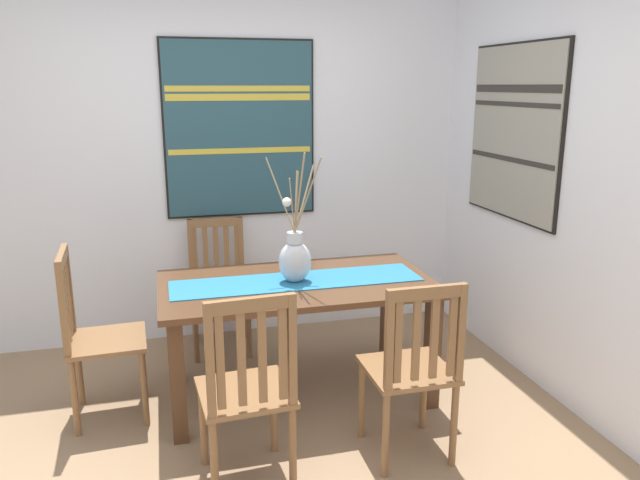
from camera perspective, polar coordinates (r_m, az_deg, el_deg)
The scene contains 12 objects.
ground_plane at distance 3.28m, azimuth -4.60°, elevation -20.51°, with size 6.40×6.40×0.03m, color #8E7051.
wall_back at distance 4.57m, azimuth -9.13°, elevation 7.74°, with size 6.40×0.12×2.70m, color silver.
wall_side at distance 3.56m, azimuth 25.99°, elevation 4.67°, with size 0.12×6.40×2.70m, color silver.
dining_table at distance 3.67m, azimuth -2.16°, elevation -5.53°, with size 1.61×0.89×0.72m.
table_runner at distance 3.64m, azimuth -2.18°, elevation -3.83°, with size 1.48×0.36×0.01m, color #236B93.
centerpiece_vase at distance 3.58m, azimuth -2.35°, elevation -1.64°, with size 0.29×0.32×0.78m.
chair_0 at distance 3.67m, azimuth -20.27°, elevation -8.18°, with size 0.44×0.44×0.99m.
chair_1 at distance 2.89m, azimuth -6.80°, elevation -13.58°, with size 0.45×0.45×0.99m.
chair_2 at distance 4.43m, azimuth -9.44°, elevation -3.84°, with size 0.43×0.43×0.93m.
chair_3 at distance 3.12m, azimuth 8.63°, elevation -11.64°, with size 0.42×0.42×0.96m.
painting_on_back_wall at distance 4.50m, azimuth -7.47°, elevation 10.21°, with size 1.08×0.05×1.26m.
painting_on_side_wall at distance 4.21m, azimuth 17.68°, elevation 9.55°, with size 0.05×1.03×1.12m.
Camera 1 is at (-0.44, -2.66, 1.85)m, focal length 34.33 mm.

